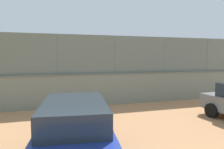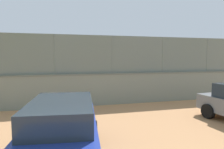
% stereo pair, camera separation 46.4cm
% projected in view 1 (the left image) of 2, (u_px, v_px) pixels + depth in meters
% --- Properties ---
extents(ground_plane, '(260.00, 260.00, 0.00)m').
position_uv_depth(ground_plane, '(104.00, 78.00, 25.07)').
color(ground_plane, tan).
extents(perimeter_wall, '(24.96, 1.38, 1.73)m').
position_uv_depth(perimeter_wall, '(164.00, 86.00, 11.99)').
color(perimeter_wall, gray).
rests_on(perimeter_wall, ground_plane).
extents(fence_panel_on_wall, '(24.51, 1.02, 2.05)m').
position_uv_depth(fence_panel_on_wall, '(164.00, 55.00, 11.82)').
color(fence_panel_on_wall, slate).
rests_on(fence_panel_on_wall, perimeter_wall).
extents(player_baseline_waiting, '(1.22, 0.70, 1.47)m').
position_uv_depth(player_baseline_waiting, '(79.00, 83.00, 13.81)').
color(player_baseline_waiting, '#591919').
rests_on(player_baseline_waiting, ground_plane).
extents(player_crossing_court, '(1.05, 0.71, 1.55)m').
position_uv_depth(player_crossing_court, '(150.00, 74.00, 19.70)').
color(player_crossing_court, black).
rests_on(player_crossing_court, ground_plane).
extents(player_at_service_line, '(0.90, 1.04, 1.65)m').
position_uv_depth(player_at_service_line, '(57.00, 72.00, 21.38)').
color(player_at_service_line, black).
rests_on(player_at_service_line, ground_plane).
extents(sports_ball, '(0.24, 0.24, 0.24)m').
position_uv_depth(sports_ball, '(60.00, 97.00, 12.59)').
color(sports_ball, orange).
rests_on(sports_ball, ground_plane).
extents(spare_ball_by_wall, '(0.17, 0.17, 0.17)m').
position_uv_depth(spare_ball_by_wall, '(79.00, 100.00, 11.85)').
color(spare_ball_by_wall, '#3399D8').
rests_on(spare_ball_by_wall, ground_plane).
extents(parked_car_blue, '(2.12, 4.44, 1.56)m').
position_uv_depth(parked_car_blue, '(75.00, 134.00, 4.69)').
color(parked_car_blue, '#23389E').
rests_on(parked_car_blue, ground_plane).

